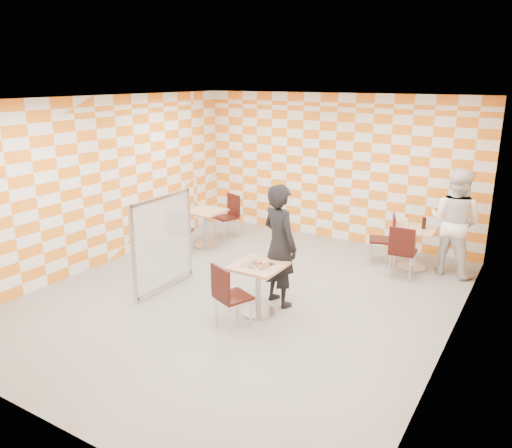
{
  "coord_description": "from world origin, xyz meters",
  "views": [
    {
      "loc": [
        3.87,
        -6.02,
        3.3
      ],
      "look_at": [
        0.1,
        0.2,
        1.15
      ],
      "focal_mm": 35.0,
      "sensor_mm": 36.0,
      "label": 1
    }
  ],
  "objects_px": {
    "man_dark": "(280,245)",
    "chair_second_front": "(402,248)",
    "man_white": "(455,222)",
    "chair_second_side": "(387,235)",
    "chair_main_front": "(227,292)",
    "chair_empty_far": "(230,212)",
    "soda_bottle": "(424,223)",
    "second_table": "(414,241)",
    "chair_empty_near": "(179,228)",
    "partition": "(163,243)",
    "main_table": "(258,281)",
    "empty_table": "(205,222)",
    "sport_bottle": "(406,221)"
  },
  "relations": [
    {
      "from": "chair_second_side",
      "to": "chair_empty_near",
      "type": "distance_m",
      "value": 3.85
    },
    {
      "from": "sport_bottle",
      "to": "chair_second_side",
      "type": "bearing_deg",
      "value": -165.0
    },
    {
      "from": "chair_main_front",
      "to": "partition",
      "type": "bearing_deg",
      "value": 160.32
    },
    {
      "from": "partition",
      "to": "sport_bottle",
      "type": "xyz_separation_m",
      "value": [
        3.0,
        3.05,
        0.05
      ]
    },
    {
      "from": "soda_bottle",
      "to": "chair_main_front",
      "type": "bearing_deg",
      "value": -114.93
    },
    {
      "from": "main_table",
      "to": "chair_main_front",
      "type": "xyz_separation_m",
      "value": [
        -0.1,
        -0.62,
        0.04
      ]
    },
    {
      "from": "main_table",
      "to": "man_white",
      "type": "relative_size",
      "value": 0.4
    },
    {
      "from": "chair_main_front",
      "to": "chair_empty_far",
      "type": "bearing_deg",
      "value": 123.7
    },
    {
      "from": "empty_table",
      "to": "chair_empty_far",
      "type": "relative_size",
      "value": 0.81
    },
    {
      "from": "main_table",
      "to": "second_table",
      "type": "distance_m",
      "value": 3.3
    },
    {
      "from": "second_table",
      "to": "chair_empty_far",
      "type": "distance_m",
      "value": 3.82
    },
    {
      "from": "chair_empty_near",
      "to": "partition",
      "type": "distance_m",
      "value": 1.59
    },
    {
      "from": "chair_main_front",
      "to": "chair_empty_far",
      "type": "height_order",
      "value": "same"
    },
    {
      "from": "sport_bottle",
      "to": "soda_bottle",
      "type": "bearing_deg",
      "value": -2.04
    },
    {
      "from": "partition",
      "to": "chair_second_side",
      "type": "bearing_deg",
      "value": 47.85
    },
    {
      "from": "main_table",
      "to": "empty_table",
      "type": "relative_size",
      "value": 1.0
    },
    {
      "from": "chair_second_front",
      "to": "man_white",
      "type": "relative_size",
      "value": 0.5
    },
    {
      "from": "chair_empty_near",
      "to": "man_white",
      "type": "bearing_deg",
      "value": 20.88
    },
    {
      "from": "second_table",
      "to": "soda_bottle",
      "type": "relative_size",
      "value": 3.26
    },
    {
      "from": "chair_second_front",
      "to": "partition",
      "type": "relative_size",
      "value": 0.6
    },
    {
      "from": "chair_second_side",
      "to": "chair_empty_far",
      "type": "relative_size",
      "value": 1.0
    },
    {
      "from": "man_dark",
      "to": "chair_second_front",
      "type": "bearing_deg",
      "value": -100.76
    },
    {
      "from": "soda_bottle",
      "to": "man_dark",
      "type": "bearing_deg",
      "value": -120.32
    },
    {
      "from": "main_table",
      "to": "man_white",
      "type": "bearing_deg",
      "value": 55.96
    },
    {
      "from": "second_table",
      "to": "chair_second_side",
      "type": "bearing_deg",
      "value": -176.12
    },
    {
      "from": "chair_second_side",
      "to": "second_table",
      "type": "bearing_deg",
      "value": 3.88
    },
    {
      "from": "main_table",
      "to": "second_table",
      "type": "height_order",
      "value": "same"
    },
    {
      "from": "man_white",
      "to": "chair_second_side",
      "type": "bearing_deg",
      "value": 22.26
    },
    {
      "from": "empty_table",
      "to": "soda_bottle",
      "type": "distance_m",
      "value": 4.16
    },
    {
      "from": "chair_main_front",
      "to": "chair_empty_far",
      "type": "distance_m",
      "value": 4.08
    },
    {
      "from": "man_white",
      "to": "sport_bottle",
      "type": "height_order",
      "value": "man_white"
    },
    {
      "from": "chair_empty_far",
      "to": "man_dark",
      "type": "relative_size",
      "value": 0.5
    },
    {
      "from": "chair_empty_far",
      "to": "partition",
      "type": "relative_size",
      "value": 0.6
    },
    {
      "from": "man_dark",
      "to": "man_white",
      "type": "bearing_deg",
      "value": -103.55
    },
    {
      "from": "main_table",
      "to": "partition",
      "type": "relative_size",
      "value": 0.48
    },
    {
      "from": "chair_second_front",
      "to": "chair_empty_near",
      "type": "xyz_separation_m",
      "value": [
        -3.92,
        -1.05,
        0.0
      ]
    },
    {
      "from": "main_table",
      "to": "man_dark",
      "type": "relative_size",
      "value": 0.41
    },
    {
      "from": "partition",
      "to": "soda_bottle",
      "type": "height_order",
      "value": "partition"
    },
    {
      "from": "man_dark",
      "to": "chair_empty_far",
      "type": "bearing_deg",
      "value": -19.57
    },
    {
      "from": "second_table",
      "to": "chair_second_side",
      "type": "height_order",
      "value": "chair_second_side"
    },
    {
      "from": "man_dark",
      "to": "soda_bottle",
      "type": "distance_m",
      "value": 2.94
    },
    {
      "from": "man_white",
      "to": "chair_empty_near",
      "type": "bearing_deg",
      "value": 36.09
    },
    {
      "from": "chair_second_front",
      "to": "chair_empty_far",
      "type": "height_order",
      "value": "same"
    },
    {
      "from": "empty_table",
      "to": "chair_second_side",
      "type": "height_order",
      "value": "chair_second_side"
    },
    {
      "from": "empty_table",
      "to": "man_dark",
      "type": "height_order",
      "value": "man_dark"
    },
    {
      "from": "main_table",
      "to": "chair_second_side",
      "type": "bearing_deg",
      "value": 71.78
    },
    {
      "from": "chair_empty_far",
      "to": "man_dark",
      "type": "xyz_separation_m",
      "value": [
        2.46,
        -2.31,
        0.38
      ]
    },
    {
      "from": "second_table",
      "to": "man_dark",
      "type": "height_order",
      "value": "man_dark"
    },
    {
      "from": "chair_empty_far",
      "to": "partition",
      "type": "height_order",
      "value": "partition"
    },
    {
      "from": "main_table",
      "to": "chair_empty_near",
      "type": "bearing_deg",
      "value": 152.52
    }
  ]
}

